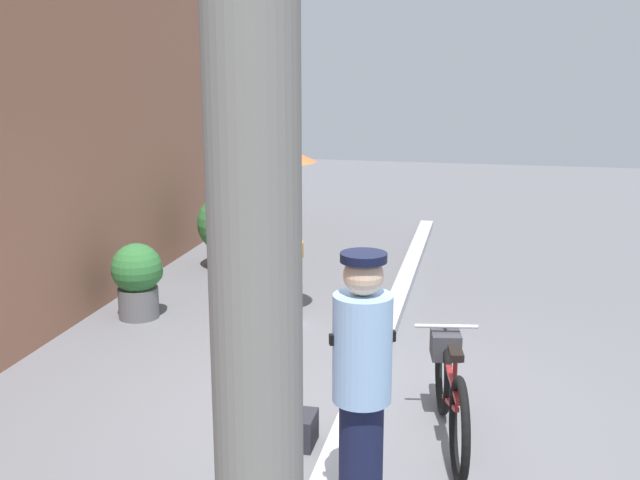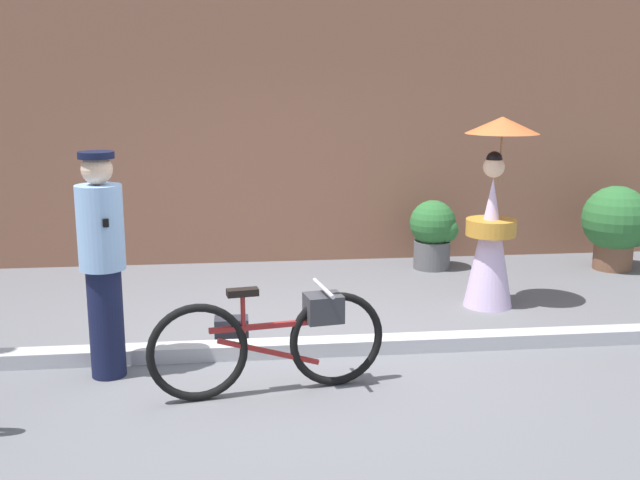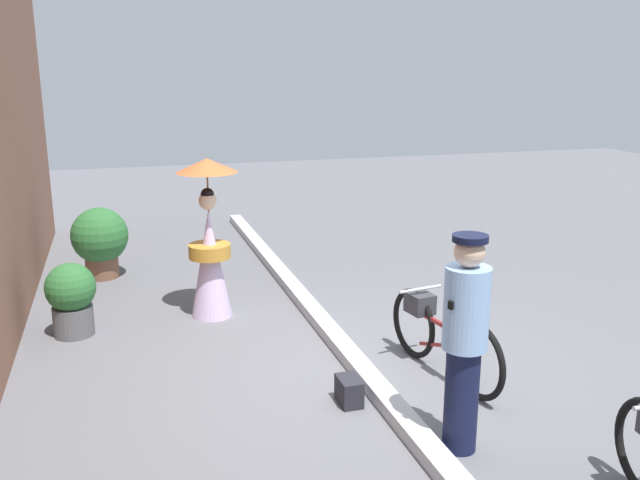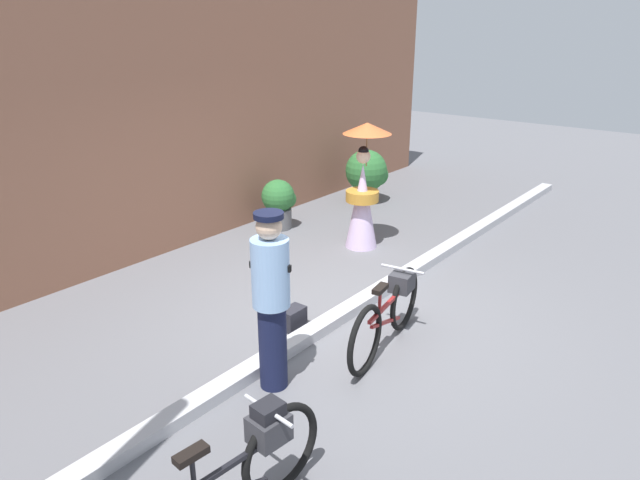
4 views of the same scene
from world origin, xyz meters
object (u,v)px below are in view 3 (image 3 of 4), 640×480
at_px(bicycle_far_side, 440,334).
at_px(person_officer, 465,338).
at_px(potted_plant_by_door, 72,296).
at_px(person_with_parasol, 209,243).
at_px(potted_plant_small, 101,239).
at_px(backpack_on_pavement, 350,390).

bearing_deg(bicycle_far_side, person_officer, 160.36).
bearing_deg(potted_plant_by_door, person_with_parasol, -83.97).
height_order(bicycle_far_side, person_with_parasol, person_with_parasol).
distance_m(person_officer, potted_plant_small, 6.09).
bearing_deg(person_officer, person_with_parasol, 22.16).
relative_size(potted_plant_small, backpack_on_pavement, 3.48).
relative_size(bicycle_far_side, potted_plant_small, 1.72).
height_order(person_with_parasol, potted_plant_by_door, person_with_parasol).
bearing_deg(person_with_parasol, potted_plant_by_door, 96.03).
distance_m(potted_plant_small, backpack_on_pavement, 5.01).
xyz_separation_m(potted_plant_small, backpack_on_pavement, (-4.52, -2.10, -0.42)).
bearing_deg(backpack_on_pavement, potted_plant_small, 24.87).
relative_size(bicycle_far_side, person_with_parasol, 0.92).
bearing_deg(person_with_parasol, person_officer, -157.84).
relative_size(bicycle_far_side, backpack_on_pavement, 5.98).
height_order(person_officer, potted_plant_small, person_officer).
bearing_deg(backpack_on_pavement, person_with_parasol, 18.36).
bearing_deg(bicycle_far_side, backpack_on_pavement, 107.95).
bearing_deg(bicycle_far_side, potted_plant_small, 36.67).
distance_m(bicycle_far_side, person_with_parasol, 2.94).
bearing_deg(potted_plant_by_door, bicycle_far_side, -121.08).
bearing_deg(bicycle_far_side, person_with_parasol, 40.13).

